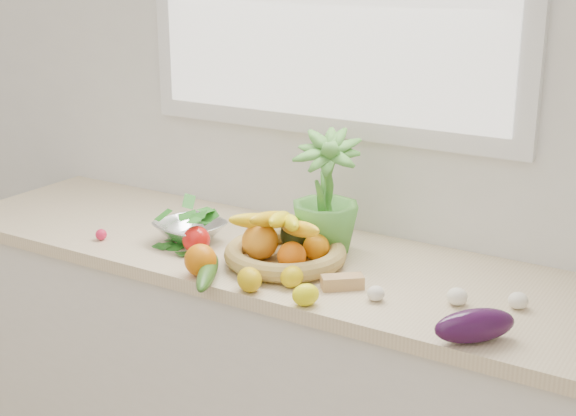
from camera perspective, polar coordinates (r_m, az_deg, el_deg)
The scene contains 18 objects.
back_wall at distance 2.51m, azimuth 2.88°, elevation 8.65°, with size 4.50×0.02×2.70m, color white.
counter_cabinet at distance 2.58m, azimuth -0.73°, elevation -12.94°, with size 2.20×0.58×0.86m, color silver.
countertop at distance 2.38m, azimuth -0.78°, elevation -3.58°, with size 2.24×0.62×0.04m, color beige.
orange_loose at distance 2.20m, azimuth -6.25°, elevation -3.70°, with size 0.09×0.09×0.09m, color #D76A06.
lemon_a at distance 2.12m, azimuth 0.29°, elevation -4.90°, with size 0.06×0.07×0.06m, color gold.
lemon_b at distance 2.01m, azimuth 1.26°, elevation -6.19°, with size 0.06×0.07×0.06m, color yellow.
lemon_c at distance 2.10m, azimuth -2.76°, elevation -5.11°, with size 0.06×0.08×0.06m, color gold.
apple at distance 2.36m, azimuth -6.54°, elevation -2.26°, with size 0.08×0.08×0.08m, color red.
ginger at distance 2.12m, azimuth 3.89°, elevation -5.27°, with size 0.11×0.05×0.04m, color tan.
garlic_a at distance 2.08m, azimuth 16.05°, elevation -6.34°, with size 0.05×0.05×0.04m, color white.
garlic_b at distance 2.06m, azimuth 11.94°, elevation -6.17°, with size 0.05×0.05×0.04m, color white.
garlic_c at distance 2.06m, azimuth 6.27°, elevation -6.05°, with size 0.05×0.05×0.04m, color white.
eggplant at distance 1.88m, azimuth 13.14°, elevation -8.15°, with size 0.08×0.20×0.08m, color #300D32.
cucumber at distance 2.17m, azimuth -5.74°, elevation -4.57°, with size 0.05×0.25×0.05m, color #275418.
radish at distance 2.53m, azimuth -13.15°, elevation -1.85°, with size 0.04×0.04×0.04m, color #DD1B42.
potted_herb at distance 2.31m, azimuth 2.69°, elevation 1.14°, with size 0.20×0.20×0.36m, color #4C9536.
fruit_basket at distance 2.27m, azimuth -0.28°, elevation -2.75°, with size 0.44×0.44×0.18m.
colander_with_spinach at distance 2.45m, azimuth -6.99°, elevation -1.20°, with size 0.24×0.24×0.11m.
Camera 1 is at (1.19, 0.08, 1.75)m, focal length 50.00 mm.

